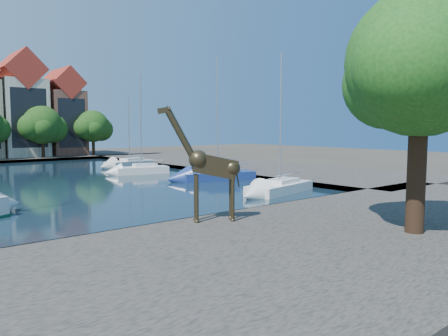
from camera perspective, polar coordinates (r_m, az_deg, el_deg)
name	(u,v)px	position (r m, az deg, el deg)	size (l,w,h in m)	color
ground	(162,232)	(22.01, -8.08, -8.23)	(160.00, 160.00, 0.00)	#38332B
water_basin	(24,183)	(44.00, -24.71, -1.78)	(38.00, 50.00, 0.08)	black
near_quay	(262,260)	(16.59, 4.97, -11.87)	(50.00, 14.00, 0.50)	#4D4843
right_quay	(231,165)	(55.82, 0.89, 0.36)	(14.00, 52.00, 0.50)	#4D4843
plane_tree	(422,68)	(21.07, 24.48, 11.75)	(8.32, 6.40, 10.62)	#332114
townhouse_east_mid	(21,108)	(76.85, -25.02, 7.10)	(6.43, 9.18, 16.65)	beige
townhouse_east_end	(62,115)	(78.73, -20.39, 6.49)	(5.44, 9.18, 14.43)	brown
far_tree_east	(43,126)	(71.96, -22.57, 5.06)	(7.54, 5.80, 7.84)	#332114
far_tree_far_east	(93,127)	(74.71, -16.68, 5.12)	(6.76, 5.20, 7.36)	#332114
giraffe_statue	(209,166)	(21.44, -1.98, 0.32)	(3.63, 2.28, 5.64)	#332A19
sailboat_right_a	(280,185)	(33.92, 7.31, -2.28)	(6.76, 3.49, 10.63)	white
sailboat_right_b	(218,174)	(41.66, -0.83, -0.74)	(7.41, 4.38, 11.66)	navy
sailboat_right_c	(142,168)	(48.08, -10.69, -0.02)	(5.88, 3.11, 10.71)	silver
sailboat_right_d	(130,162)	(57.00, -12.22, 0.75)	(6.83, 3.78, 9.13)	silver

